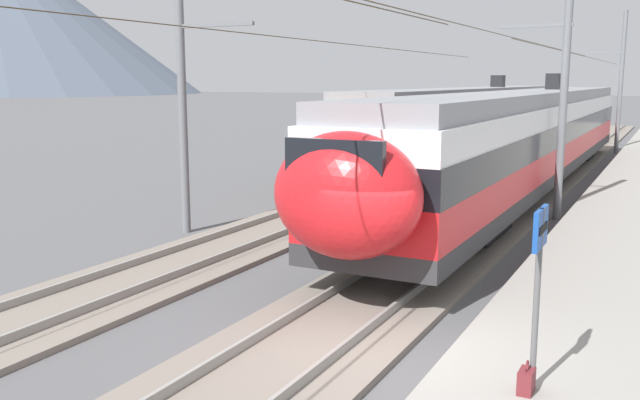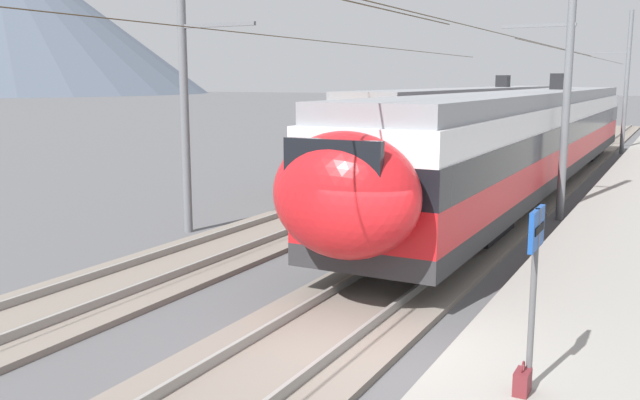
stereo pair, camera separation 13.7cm
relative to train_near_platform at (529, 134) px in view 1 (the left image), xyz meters
name	(u,v)px [view 1 (the left image)]	position (x,y,z in m)	size (l,w,h in m)	color
ground_plane	(375,363)	(-17.72, -1.19, -2.23)	(400.00, 400.00, 0.00)	#565659
track_near	(306,345)	(-17.72, 0.00, -2.17)	(120.00, 3.00, 0.28)	slate
track_far	(83,300)	(-17.72, 4.92, -2.17)	(120.00, 3.00, 0.28)	slate
train_near_platform	(529,134)	(0.00, 0.00, 0.00)	(34.02, 3.03, 4.27)	#2D2D30
train_far_track	(473,118)	(10.31, 4.92, 0.00)	(33.41, 2.94, 4.27)	#2D2D30
catenary_mast_mid	(560,82)	(-4.97, -1.76, 1.98)	(41.31, 2.19, 8.12)	slate
catenary_mast_east	(619,80)	(16.92, -1.77, 2.01)	(41.31, 2.19, 8.19)	slate
catenary_mast_far_side	(187,97)	(-11.75, 6.96, 1.56)	(41.31, 2.51, 7.16)	slate
platform_sign	(539,258)	(-18.29, -3.61, -0.16)	(0.70, 0.08, 2.35)	#59595B
handbag_near_sign	(526,381)	(-18.45, -3.57, -1.73)	(0.32, 0.18, 0.43)	maroon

